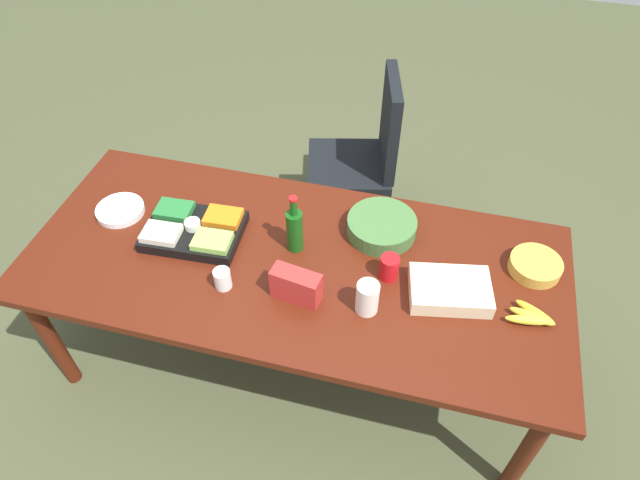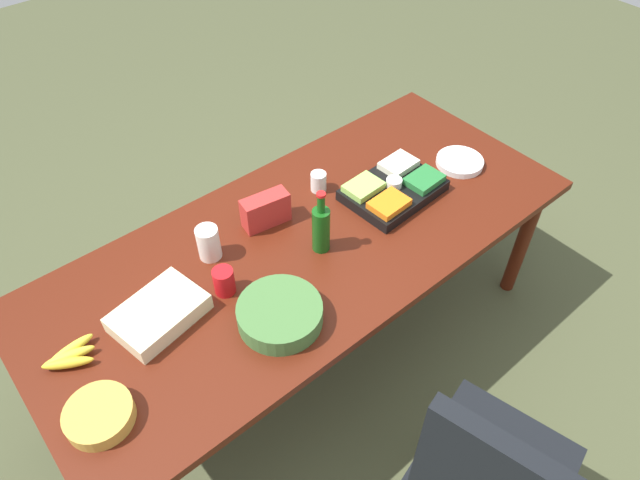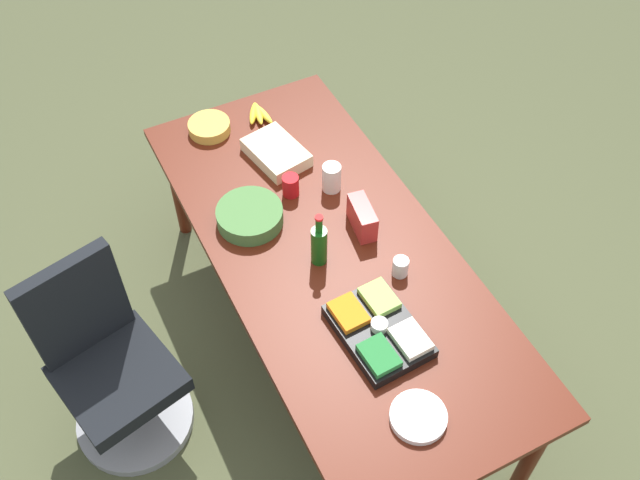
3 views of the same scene
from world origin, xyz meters
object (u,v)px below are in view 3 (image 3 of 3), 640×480
object	(u,v)px
chip_bowl	(209,127)
chip_bag_red	(362,217)
salad_bowl	(250,216)
wine_bottle	(319,244)
paper_plate_stack	(418,417)
veggie_tray	(379,329)
paper_cup	(400,267)
banana_bunch	(258,114)
sheet_cake	(276,153)
office_chair	(113,374)
conference_table	(332,261)
mayo_jar	(332,178)
red_solo_cup	(291,186)

from	to	relation	value
chip_bowl	chip_bag_red	bearing A→B (deg)	22.52
salad_bowl	wine_bottle	bearing A→B (deg)	27.80
paper_plate_stack	chip_bowl	xyz separation A→B (m)	(-1.86, -0.12, 0.01)
veggie_tray	paper_cup	bearing A→B (deg)	134.01
chip_bag_red	chip_bowl	xyz separation A→B (m)	(-0.93, -0.39, -0.04)
chip_bag_red	banana_bunch	bearing A→B (deg)	-172.75
chip_bag_red	sheet_cake	distance (m)	0.62
office_chair	sheet_cake	size ratio (longest dim) A/B	3.19
paper_plate_stack	chip_bag_red	xyz separation A→B (m)	(-0.93, 0.27, 0.06)
paper_plate_stack	chip_bowl	world-z (taller)	chip_bowl
conference_table	mayo_jar	size ratio (longest dim) A/B	16.05
wine_bottle	sheet_cake	bearing A→B (deg)	171.46
paper_cup	banana_bunch	world-z (taller)	paper_cup
conference_table	office_chair	distance (m)	1.11
chip_bowl	banana_bunch	size ratio (longest dim) A/B	1.09
wine_bottle	chip_bowl	distance (m)	1.02
paper_plate_stack	mayo_jar	world-z (taller)	mayo_jar
conference_table	mayo_jar	xyz separation A→B (m)	(-0.35, 0.18, 0.14)
chip_bag_red	banana_bunch	size ratio (longest dim) A/B	1.01
chip_bag_red	sheet_cake	world-z (taller)	chip_bag_red
veggie_tray	mayo_jar	xyz separation A→B (m)	(-0.82, 0.21, 0.04)
salad_bowl	chip_bowl	xyz separation A→B (m)	(-0.66, 0.06, -0.01)
chip_bag_red	office_chair	bearing A→B (deg)	-90.46
chip_bag_red	mayo_jar	bearing A→B (deg)	-178.07
red_solo_cup	chip_bag_red	world-z (taller)	chip_bag_red
veggie_tray	paper_plate_stack	bearing A→B (deg)	-7.38
banana_bunch	mayo_jar	size ratio (longest dim) A/B	1.37
conference_table	paper_plate_stack	bearing A→B (deg)	-5.45
salad_bowl	banana_bunch	bearing A→B (deg)	153.16
red_solo_cup	chip_bag_red	xyz separation A→B (m)	(0.34, 0.20, 0.02)
paper_cup	banana_bunch	bearing A→B (deg)	-173.52
conference_table	paper_plate_stack	xyz separation A→B (m)	(0.86, -0.08, 0.08)
office_chair	salad_bowl	bearing A→B (deg)	107.44
salad_bowl	mayo_jar	size ratio (longest dim) A/B	2.13
conference_table	paper_cup	xyz separation A→B (m)	(0.24, 0.21, 0.11)
office_chair	chip_bowl	world-z (taller)	office_chair
paper_cup	wine_bottle	distance (m)	0.37
paper_plate_stack	wine_bottle	distance (m)	0.85
veggie_tray	salad_bowl	world-z (taller)	veggie_tray
red_solo_cup	conference_table	bearing A→B (deg)	1.90
chip_bag_red	chip_bowl	distance (m)	1.01
red_solo_cup	sheet_cake	xyz separation A→B (m)	(-0.25, 0.04, -0.02)
banana_bunch	red_solo_cup	bearing A→B (deg)	-8.26
conference_table	office_chair	world-z (taller)	office_chair
paper_cup	veggie_tray	size ratio (longest dim) A/B	0.21
paper_plate_stack	veggie_tray	bearing A→B (deg)	172.62
office_chair	mayo_jar	bearing A→B (deg)	102.39
salad_bowl	chip_bowl	world-z (taller)	salad_bowl
chip_bag_red	red_solo_cup	bearing A→B (deg)	-149.63
paper_plate_stack	salad_bowl	world-z (taller)	salad_bowl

